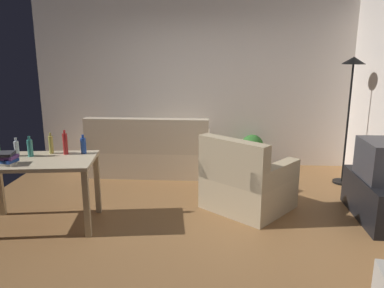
{
  "coord_description": "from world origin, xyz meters",
  "views": [
    {
      "loc": [
        0.42,
        -4.11,
        1.9
      ],
      "look_at": [
        0.1,
        0.5,
        0.75
      ],
      "focal_mm": 35.54,
      "sensor_mm": 36.0,
      "label": 1
    }
  ],
  "objects_px": {
    "tv_stand": "(377,199)",
    "torchiere_lamp": "(351,86)",
    "couch": "(150,154)",
    "potted_plant": "(252,149)",
    "bottle_clear": "(17,148)",
    "bottle_tall": "(30,148)",
    "bottle_red": "(65,144)",
    "desk": "(38,169)",
    "armchair": "(246,184)",
    "book_stack": "(6,158)",
    "tv": "(382,160)",
    "bottle_squat": "(51,144)",
    "bottle_blue": "(83,145)"
  },
  "relations": [
    {
      "from": "tv_stand",
      "to": "torchiere_lamp",
      "type": "distance_m",
      "value": 1.69
    },
    {
      "from": "couch",
      "to": "potted_plant",
      "type": "distance_m",
      "value": 1.65
    },
    {
      "from": "couch",
      "to": "bottle_clear",
      "type": "bearing_deg",
      "value": 57.51
    },
    {
      "from": "couch",
      "to": "bottle_tall",
      "type": "xyz_separation_m",
      "value": [
        -0.99,
        -1.81,
        0.55
      ]
    },
    {
      "from": "bottle_clear",
      "to": "bottle_red",
      "type": "xyz_separation_m",
      "value": [
        0.51,
        0.11,
        0.04
      ]
    },
    {
      "from": "torchiere_lamp",
      "to": "desk",
      "type": "height_order",
      "value": "torchiere_lamp"
    },
    {
      "from": "desk",
      "to": "potted_plant",
      "type": "xyz_separation_m",
      "value": [
        2.49,
        2.23,
        -0.32
      ]
    },
    {
      "from": "torchiere_lamp",
      "to": "desk",
      "type": "bearing_deg",
      "value": -156.44
    },
    {
      "from": "tv_stand",
      "to": "desk",
      "type": "height_order",
      "value": "desk"
    },
    {
      "from": "armchair",
      "to": "book_stack",
      "type": "height_order",
      "value": "armchair"
    },
    {
      "from": "couch",
      "to": "tv",
      "type": "xyz_separation_m",
      "value": [
        2.89,
        -1.5,
        0.39
      ]
    },
    {
      "from": "desk",
      "to": "bottle_squat",
      "type": "distance_m",
      "value": 0.33
    },
    {
      "from": "torchiere_lamp",
      "to": "desk",
      "type": "xyz_separation_m",
      "value": [
        -3.76,
        -1.64,
        -0.76
      ]
    },
    {
      "from": "torchiere_lamp",
      "to": "book_stack",
      "type": "distance_m",
      "value": 4.42
    },
    {
      "from": "torchiere_lamp",
      "to": "bottle_tall",
      "type": "bearing_deg",
      "value": -158.47
    },
    {
      "from": "bottle_squat",
      "to": "tv_stand",
      "type": "bearing_deg",
      "value": 2.7
    },
    {
      "from": "tv_stand",
      "to": "torchiere_lamp",
      "type": "height_order",
      "value": "torchiere_lamp"
    },
    {
      "from": "torchiere_lamp",
      "to": "bottle_red",
      "type": "distance_m",
      "value": 3.84
    },
    {
      "from": "tv_stand",
      "to": "book_stack",
      "type": "height_order",
      "value": "book_stack"
    },
    {
      "from": "tv_stand",
      "to": "couch",
      "type": "bearing_deg",
      "value": 62.56
    },
    {
      "from": "bottle_clear",
      "to": "bottle_blue",
      "type": "relative_size",
      "value": 0.95
    },
    {
      "from": "bottle_tall",
      "to": "desk",
      "type": "bearing_deg",
      "value": -42.23
    },
    {
      "from": "potted_plant",
      "to": "bottle_tall",
      "type": "bearing_deg",
      "value": -140.82
    },
    {
      "from": "couch",
      "to": "armchair",
      "type": "height_order",
      "value": "same"
    },
    {
      "from": "bottle_red",
      "to": "bottle_clear",
      "type": "bearing_deg",
      "value": -168.28
    },
    {
      "from": "couch",
      "to": "book_stack",
      "type": "height_order",
      "value": "couch"
    },
    {
      "from": "bottle_blue",
      "to": "bottle_red",
      "type": "bearing_deg",
      "value": -164.56
    },
    {
      "from": "tv_stand",
      "to": "bottle_clear",
      "type": "height_order",
      "value": "bottle_clear"
    },
    {
      "from": "bottle_squat",
      "to": "book_stack",
      "type": "xyz_separation_m",
      "value": [
        -0.28,
        -0.45,
        -0.04
      ]
    },
    {
      "from": "desk",
      "to": "tv",
      "type": "bearing_deg",
      "value": -1.16
    },
    {
      "from": "bottle_blue",
      "to": "potted_plant",
      "type": "bearing_deg",
      "value": 43.41
    },
    {
      "from": "torchiere_lamp",
      "to": "potted_plant",
      "type": "bearing_deg",
      "value": 154.78
    },
    {
      "from": "bottle_squat",
      "to": "bottle_red",
      "type": "bearing_deg",
      "value": -8.46
    },
    {
      "from": "bottle_red",
      "to": "book_stack",
      "type": "xyz_separation_m",
      "value": [
        -0.46,
        -0.42,
        -0.06
      ]
    },
    {
      "from": "tv_stand",
      "to": "bottle_tall",
      "type": "relative_size",
      "value": 4.84
    },
    {
      "from": "armchair",
      "to": "bottle_squat",
      "type": "xyz_separation_m",
      "value": [
        -2.22,
        -0.35,
        0.54
      ]
    },
    {
      "from": "bottle_blue",
      "to": "tv",
      "type": "bearing_deg",
      "value": 2.55
    },
    {
      "from": "tv",
      "to": "bottle_squat",
      "type": "height_order",
      "value": "bottle_squat"
    },
    {
      "from": "bottle_clear",
      "to": "book_stack",
      "type": "distance_m",
      "value": 0.32
    },
    {
      "from": "bottle_tall",
      "to": "torchiere_lamp",
      "type": "bearing_deg",
      "value": 21.53
    },
    {
      "from": "torchiere_lamp",
      "to": "armchair",
      "type": "relative_size",
      "value": 1.47
    },
    {
      "from": "potted_plant",
      "to": "book_stack",
      "type": "distance_m",
      "value": 3.68
    },
    {
      "from": "bottle_squat",
      "to": "bottle_red",
      "type": "relative_size",
      "value": 0.86
    },
    {
      "from": "torchiere_lamp",
      "to": "bottle_red",
      "type": "bearing_deg",
      "value": -158.14
    },
    {
      "from": "tv",
      "to": "bottle_blue",
      "type": "xyz_separation_m",
      "value": [
        -3.34,
        -0.15,
        0.15
      ]
    },
    {
      "from": "tv",
      "to": "potted_plant",
      "type": "height_order",
      "value": "tv"
    },
    {
      "from": "tv_stand",
      "to": "desk",
      "type": "distance_m",
      "value": 3.8
    },
    {
      "from": "bottle_clear",
      "to": "bottle_red",
      "type": "bearing_deg",
      "value": 11.72
    },
    {
      "from": "torchiere_lamp",
      "to": "bottle_red",
      "type": "relative_size",
      "value": 6.54
    },
    {
      "from": "tv_stand",
      "to": "tv",
      "type": "height_order",
      "value": "tv"
    }
  ]
}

